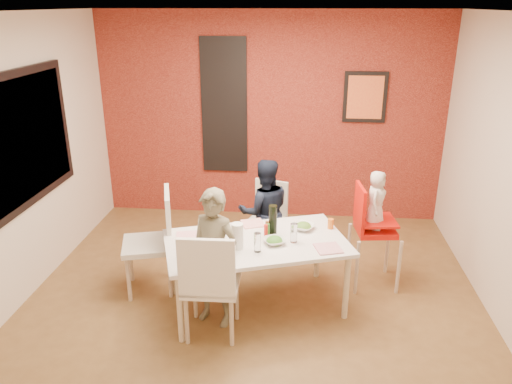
# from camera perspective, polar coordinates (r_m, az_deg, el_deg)

# --- Properties ---
(ground) EXTENTS (4.50, 4.50, 0.00)m
(ground) POSITION_cam_1_polar(r_m,az_deg,el_deg) (5.04, -0.33, -12.46)
(ground) COLOR brown
(ground) RESTS_ON ground
(ceiling) EXTENTS (4.50, 4.50, 0.02)m
(ceiling) POSITION_cam_1_polar(r_m,az_deg,el_deg) (4.21, -0.41, 19.92)
(ceiling) COLOR white
(ceiling) RESTS_ON wall_back
(wall_back) EXTENTS (4.50, 0.02, 2.70)m
(wall_back) POSITION_cam_1_polar(r_m,az_deg,el_deg) (6.61, 1.63, 8.45)
(wall_back) COLOR beige
(wall_back) RESTS_ON ground
(wall_front) EXTENTS (4.50, 0.02, 2.70)m
(wall_front) POSITION_cam_1_polar(r_m,az_deg,el_deg) (2.44, -5.90, -14.78)
(wall_front) COLOR beige
(wall_front) RESTS_ON ground
(wall_left) EXTENTS (0.02, 4.50, 2.70)m
(wall_left) POSITION_cam_1_polar(r_m,az_deg,el_deg) (5.17, -26.04, 2.77)
(wall_left) COLOR beige
(wall_left) RESTS_ON ground
(brick_accent_wall) EXTENTS (4.50, 0.02, 2.70)m
(brick_accent_wall) POSITION_cam_1_polar(r_m,az_deg,el_deg) (6.59, 1.62, 8.41)
(brick_accent_wall) COLOR maroon
(brick_accent_wall) RESTS_ON ground
(picture_window_frame) EXTENTS (0.05, 1.70, 1.30)m
(picture_window_frame) POSITION_cam_1_polar(r_m,az_deg,el_deg) (5.27, -25.02, 5.52)
(picture_window_frame) COLOR black
(picture_window_frame) RESTS_ON wall_left
(picture_window_pane) EXTENTS (0.02, 1.55, 1.15)m
(picture_window_pane) POSITION_cam_1_polar(r_m,az_deg,el_deg) (5.26, -24.88, 5.52)
(picture_window_pane) COLOR black
(picture_window_pane) RESTS_ON wall_left
(glassblock_strip) EXTENTS (0.55, 0.03, 1.70)m
(glassblock_strip) POSITION_cam_1_polar(r_m,az_deg,el_deg) (6.61, -3.65, 9.75)
(glassblock_strip) COLOR silver
(glassblock_strip) RESTS_ON wall_back
(glassblock_surround) EXTENTS (0.60, 0.03, 1.76)m
(glassblock_surround) POSITION_cam_1_polar(r_m,az_deg,el_deg) (6.61, -3.66, 9.74)
(glassblock_surround) COLOR black
(glassblock_surround) RESTS_ON wall_back
(art_print_frame) EXTENTS (0.54, 0.03, 0.64)m
(art_print_frame) POSITION_cam_1_polar(r_m,az_deg,el_deg) (6.54, 12.35, 10.54)
(art_print_frame) COLOR black
(art_print_frame) RESTS_ON wall_back
(art_print_canvas) EXTENTS (0.44, 0.01, 0.54)m
(art_print_canvas) POSITION_cam_1_polar(r_m,az_deg,el_deg) (6.53, 12.37, 10.51)
(art_print_canvas) COLOR orange
(art_print_canvas) RESTS_ON wall_back
(dining_table) EXTENTS (1.87, 1.41, 0.69)m
(dining_table) POSITION_cam_1_polar(r_m,az_deg,el_deg) (4.68, 0.02, -6.31)
(dining_table) COLOR white
(dining_table) RESTS_ON ground
(chair_near) EXTENTS (0.48, 0.48, 1.02)m
(chair_near) POSITION_cam_1_polar(r_m,az_deg,el_deg) (4.29, -5.32, -10.05)
(chair_near) COLOR white
(chair_near) RESTS_ON ground
(chair_far) EXTENTS (0.50, 0.50, 0.86)m
(chair_far) POSITION_cam_1_polar(r_m,az_deg,el_deg) (5.77, 1.39, -2.52)
(chair_far) COLOR silver
(chair_far) RESTS_ON ground
(chair_left) EXTENTS (0.60, 0.60, 1.05)m
(chair_left) POSITION_cam_1_polar(r_m,az_deg,el_deg) (5.09, -11.28, -4.95)
(chair_left) COLOR silver
(chair_left) RESTS_ON ground
(high_chair) EXTENTS (0.50, 0.50, 1.08)m
(high_chair) POSITION_cam_1_polar(r_m,az_deg,el_deg) (5.19, 12.98, -3.83)
(high_chair) COLOR red
(high_chair) RESTS_ON ground
(child_near) EXTENTS (0.55, 0.46, 1.29)m
(child_near) POSITION_cam_1_polar(r_m,az_deg,el_deg) (4.47, -4.79, -7.58)
(child_near) COLOR brown
(child_near) RESTS_ON ground
(child_far) EXTENTS (0.67, 0.58, 1.21)m
(child_far) POSITION_cam_1_polar(r_m,az_deg,el_deg) (5.51, 0.98, -2.27)
(child_far) COLOR black
(child_far) RESTS_ON ground
(toddler) EXTENTS (0.27, 0.34, 0.60)m
(toddler) POSITION_cam_1_polar(r_m,az_deg,el_deg) (5.09, 13.57, -0.88)
(toddler) COLOR silver
(toddler) RESTS_ON high_chair
(plate_near_left) EXTENTS (0.28, 0.28, 0.01)m
(plate_near_left) POSITION_cam_1_polar(r_m,az_deg,el_deg) (4.32, -4.81, -7.83)
(plate_near_left) COLOR silver
(plate_near_left) RESTS_ON dining_table
(plate_far_mid) EXTENTS (0.27, 0.27, 0.01)m
(plate_far_mid) POSITION_cam_1_polar(r_m,az_deg,el_deg) (5.00, -0.36, -3.62)
(plate_far_mid) COLOR white
(plate_far_mid) RESTS_ON dining_table
(plate_near_right) EXTENTS (0.28, 0.28, 0.01)m
(plate_near_right) POSITION_cam_1_polar(r_m,az_deg,el_deg) (4.56, 8.25, -6.39)
(plate_near_right) COLOR white
(plate_near_right) RESTS_ON dining_table
(plate_far_left) EXTENTS (0.24, 0.24, 0.01)m
(plate_far_left) POSITION_cam_1_polar(r_m,az_deg,el_deg) (4.79, -7.88, -4.98)
(plate_far_left) COLOR white
(plate_far_left) RESTS_ON dining_table
(salad_bowl_a) EXTENTS (0.26, 0.26, 0.05)m
(salad_bowl_a) POSITION_cam_1_polar(r_m,az_deg,el_deg) (4.60, 2.12, -5.63)
(salad_bowl_a) COLOR silver
(salad_bowl_a) RESTS_ON dining_table
(salad_bowl_b) EXTENTS (0.28, 0.28, 0.05)m
(salad_bowl_b) POSITION_cam_1_polar(r_m,az_deg,el_deg) (4.90, 5.45, -3.98)
(salad_bowl_b) COLOR white
(salad_bowl_b) RESTS_ON dining_table
(wine_bottle) EXTENTS (0.08, 0.08, 0.30)m
(wine_bottle) POSITION_cam_1_polar(r_m,az_deg,el_deg) (4.72, 1.93, -3.25)
(wine_bottle) COLOR black
(wine_bottle) RESTS_ON dining_table
(wine_glass_a) EXTENTS (0.06, 0.06, 0.18)m
(wine_glass_a) POSITION_cam_1_polar(r_m,az_deg,el_deg) (4.43, 0.16, -5.78)
(wine_glass_a) COLOR white
(wine_glass_a) RESTS_ON dining_table
(wine_glass_b) EXTENTS (0.06, 0.06, 0.19)m
(wine_glass_b) POSITION_cam_1_polar(r_m,az_deg,el_deg) (4.61, 4.34, -4.69)
(wine_glass_b) COLOR white
(wine_glass_b) RESTS_ON dining_table
(paper_towel_roll) EXTENTS (0.11, 0.11, 0.24)m
(paper_towel_roll) POSITION_cam_1_polar(r_m,az_deg,el_deg) (4.48, -2.14, -5.05)
(paper_towel_roll) COLOR white
(paper_towel_roll) RESTS_ON dining_table
(condiment_red) EXTENTS (0.04, 0.04, 0.14)m
(condiment_red) POSITION_cam_1_polar(r_m,az_deg,el_deg) (4.67, 1.13, -4.55)
(condiment_red) COLOR red
(condiment_red) RESTS_ON dining_table
(condiment_green) EXTENTS (0.04, 0.04, 0.14)m
(condiment_green) POSITION_cam_1_polar(r_m,az_deg,el_deg) (4.70, 1.35, -4.44)
(condiment_green) COLOR #377B29
(condiment_green) RESTS_ON dining_table
(condiment_brown) EXTENTS (0.04, 0.04, 0.14)m
(condiment_brown) POSITION_cam_1_polar(r_m,az_deg,el_deg) (4.74, 1.28, -4.17)
(condiment_brown) COLOR brown
(condiment_brown) RESTS_ON dining_table
(sippy_cup) EXTENTS (0.06, 0.06, 0.10)m
(sippy_cup) POSITION_cam_1_polar(r_m,az_deg,el_deg) (4.94, 8.52, -3.61)
(sippy_cup) COLOR orange
(sippy_cup) RESTS_ON dining_table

